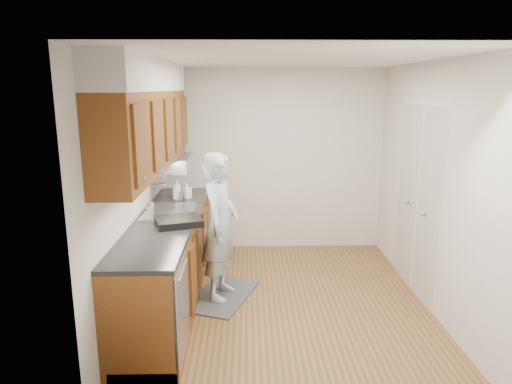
# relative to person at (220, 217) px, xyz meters

# --- Properties ---
(floor) EXTENTS (3.50, 3.50, 0.00)m
(floor) POSITION_rel_person_xyz_m (0.66, -0.12, -0.91)
(floor) COLOR brown
(floor) RESTS_ON ground
(ceiling) EXTENTS (3.50, 3.50, 0.00)m
(ceiling) POSITION_rel_person_xyz_m (0.66, -0.12, 1.59)
(ceiling) COLOR white
(ceiling) RESTS_ON wall_left
(wall_left) EXTENTS (0.02, 3.50, 2.50)m
(wall_left) POSITION_rel_person_xyz_m (-0.84, -0.12, 0.34)
(wall_left) COLOR silver
(wall_left) RESTS_ON floor
(wall_right) EXTENTS (0.02, 3.50, 2.50)m
(wall_right) POSITION_rel_person_xyz_m (2.16, -0.12, 0.34)
(wall_right) COLOR silver
(wall_right) RESTS_ON floor
(wall_back) EXTENTS (3.00, 0.02, 2.50)m
(wall_back) POSITION_rel_person_xyz_m (0.66, 1.63, 0.34)
(wall_back) COLOR silver
(wall_back) RESTS_ON floor
(counter) EXTENTS (0.64, 2.80, 1.30)m
(counter) POSITION_rel_person_xyz_m (-0.54, -0.13, -0.42)
(counter) COLOR brown
(counter) RESTS_ON floor
(upper_cabinets) EXTENTS (0.47, 2.80, 1.21)m
(upper_cabinets) POSITION_rel_person_xyz_m (-0.67, -0.08, 1.04)
(upper_cabinets) COLOR brown
(upper_cabinets) RESTS_ON wall_left
(closet_door) EXTENTS (0.02, 1.22, 2.05)m
(closet_door) POSITION_rel_person_xyz_m (2.15, 0.18, 0.12)
(closet_door) COLOR silver
(closet_door) RESTS_ON wall_right
(floor_mat) EXTENTS (0.84, 1.07, 0.02)m
(floor_mat) POSITION_rel_person_xyz_m (0.00, 0.00, -0.90)
(floor_mat) COLOR #575759
(floor_mat) RESTS_ON floor
(person) EXTENTS (0.55, 0.71, 1.78)m
(person) POSITION_rel_person_xyz_m (0.00, 0.00, 0.00)
(person) COLOR #A4BAC8
(person) RESTS_ON floor_mat
(soap_bottle_a) EXTENTS (0.14, 0.14, 0.27)m
(soap_bottle_a) POSITION_rel_person_xyz_m (-0.55, 0.64, 0.17)
(soap_bottle_a) COLOR silver
(soap_bottle_a) RESTS_ON counter
(soap_bottle_b) EXTENTS (0.13, 0.13, 0.20)m
(soap_bottle_b) POSITION_rel_person_xyz_m (-0.44, 0.72, 0.13)
(soap_bottle_b) COLOR silver
(soap_bottle_b) RESTS_ON counter
(steel_can) EXTENTS (0.06, 0.06, 0.11)m
(steel_can) POSITION_rel_person_xyz_m (-0.51, 0.62, 0.09)
(steel_can) COLOR #A5A5AA
(steel_can) RESTS_ON counter
(dish_rack) EXTENTS (0.52, 0.47, 0.07)m
(dish_rack) POSITION_rel_person_xyz_m (-0.38, -0.38, 0.07)
(dish_rack) COLOR black
(dish_rack) RESTS_ON counter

